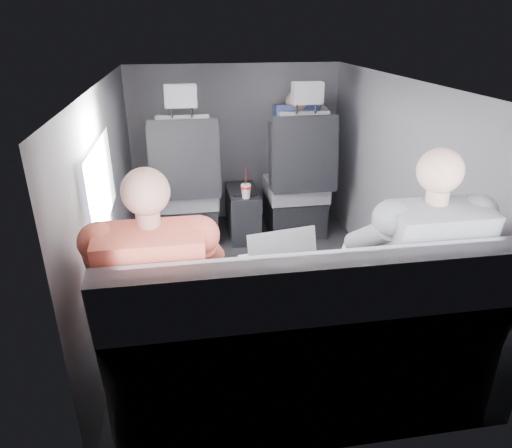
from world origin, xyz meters
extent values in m
plane|color=black|center=(0.00, 0.00, 0.00)|extent=(2.60, 2.60, 0.00)
plane|color=#B2B2AD|center=(0.00, 0.00, 1.35)|extent=(2.60, 2.60, 0.00)
cube|color=#56565B|center=(-0.90, 0.00, 0.68)|extent=(0.02, 2.60, 1.35)
cube|color=#56565B|center=(0.90, 0.00, 0.68)|extent=(0.02, 2.60, 1.35)
cube|color=#56565B|center=(0.00, 1.30, 0.68)|extent=(1.80, 0.02, 1.35)
cube|color=#56565B|center=(0.00, -1.30, 0.68)|extent=(1.80, 0.02, 1.35)
cube|color=white|center=(-0.88, -0.30, 0.90)|extent=(0.02, 0.75, 0.42)
cube|color=black|center=(0.45, 0.67, 0.80)|extent=(0.35, 0.11, 0.59)
cube|color=black|center=(-0.45, 0.92, 0.15)|extent=(0.46, 0.48, 0.30)
cube|color=slate|center=(-0.45, 0.90, 0.38)|extent=(0.48, 0.46, 0.14)
cube|color=slate|center=(-0.45, 0.70, 0.75)|extent=(0.38, 0.18, 0.61)
cube|color=black|center=(-0.67, 0.70, 0.72)|extent=(0.08, 0.21, 0.53)
cube|color=black|center=(-0.23, 0.70, 0.72)|extent=(0.08, 0.21, 0.53)
cube|color=black|center=(-0.45, 0.64, 0.74)|extent=(0.50, 0.11, 0.58)
cube|color=slate|center=(-0.45, 0.66, 1.19)|extent=(0.22, 0.10, 0.15)
cube|color=black|center=(0.45, 0.92, 0.15)|extent=(0.46, 0.48, 0.30)
cube|color=slate|center=(0.45, 0.90, 0.38)|extent=(0.48, 0.46, 0.14)
cube|color=slate|center=(0.45, 0.70, 0.75)|extent=(0.38, 0.18, 0.61)
cube|color=black|center=(0.23, 0.70, 0.72)|extent=(0.08, 0.21, 0.53)
cube|color=black|center=(0.67, 0.70, 0.72)|extent=(0.08, 0.21, 0.53)
cube|color=black|center=(0.45, 0.64, 0.74)|extent=(0.50, 0.11, 0.58)
cube|color=slate|center=(0.45, 0.66, 1.19)|extent=(0.22, 0.10, 0.15)
cube|color=black|center=(0.00, 0.88, 0.20)|extent=(0.24, 0.48, 0.40)
cylinder|color=black|center=(-0.05, 0.76, 0.41)|extent=(0.09, 0.09, 0.01)
cylinder|color=black|center=(0.06, 0.76, 0.41)|extent=(0.09, 0.09, 0.01)
cube|color=slate|center=(0.00, -1.02, 0.23)|extent=(1.60, 0.50, 0.45)
cube|color=slate|center=(0.00, -1.25, 0.68)|extent=(1.60, 0.17, 0.47)
cylinder|color=red|center=(0.00, 0.70, 0.49)|extent=(0.08, 0.08, 0.02)
cylinder|color=white|center=(0.00, 0.70, 0.51)|extent=(0.08, 0.08, 0.01)
cylinder|color=red|center=(0.00, 0.70, 0.58)|extent=(0.01, 0.01, 0.13)
cube|color=silver|center=(-0.58, -0.70, 0.59)|extent=(0.36, 0.28, 0.02)
cube|color=silver|center=(-0.58, -0.71, 0.60)|extent=(0.28, 0.17, 0.00)
cube|color=silver|center=(-0.58, -0.63, 0.60)|extent=(0.10, 0.06, 0.00)
cube|color=silver|center=(-0.58, -0.85, 0.71)|extent=(0.33, 0.11, 0.23)
cube|color=white|center=(-0.58, -0.84, 0.71)|extent=(0.29, 0.09, 0.19)
cube|color=silver|center=(-0.05, -0.70, 0.59)|extent=(0.36, 0.28, 0.02)
cube|color=silver|center=(-0.05, -0.72, 0.60)|extent=(0.28, 0.17, 0.00)
cube|color=silver|center=(-0.05, -0.63, 0.60)|extent=(0.10, 0.07, 0.00)
cube|color=silver|center=(-0.05, -0.84, 0.70)|extent=(0.33, 0.12, 0.21)
cube|color=white|center=(-0.05, -0.83, 0.70)|extent=(0.29, 0.10, 0.18)
cube|color=black|center=(0.47, -0.76, 0.59)|extent=(0.33, 0.26, 0.02)
cube|color=black|center=(0.47, -0.78, 0.60)|extent=(0.26, 0.16, 0.00)
cube|color=black|center=(0.47, -0.70, 0.60)|extent=(0.10, 0.06, 0.00)
cube|color=black|center=(0.47, -0.89, 0.70)|extent=(0.30, 0.12, 0.20)
cube|color=white|center=(0.47, -0.88, 0.69)|extent=(0.26, 0.10, 0.17)
cube|color=#323337|center=(-0.70, -0.90, 0.51)|extent=(0.14, 0.42, 0.12)
cube|color=#323337|center=(-0.49, -0.90, 0.51)|extent=(0.14, 0.42, 0.12)
cube|color=#323337|center=(-0.70, -0.68, 0.23)|extent=(0.12, 0.12, 0.45)
cube|color=#323337|center=(-0.49, -0.68, 0.23)|extent=(0.12, 0.12, 0.45)
cube|color=#CF5C44|center=(-0.60, -1.10, 0.74)|extent=(0.38, 0.26, 0.52)
sphere|color=tan|center=(-0.60, -1.07, 1.11)|extent=(0.17, 0.17, 0.17)
cylinder|color=tan|center=(-0.79, -0.82, 0.66)|extent=(0.11, 0.26, 0.11)
cylinder|color=tan|center=(-0.41, -0.82, 0.66)|extent=(0.11, 0.26, 0.11)
cube|color=navy|center=(0.40, -0.90, 0.51)|extent=(0.15, 0.43, 0.13)
cube|color=navy|center=(0.61, -0.90, 0.51)|extent=(0.15, 0.43, 0.13)
cube|color=navy|center=(0.40, -0.67, 0.23)|extent=(0.13, 0.13, 0.45)
cube|color=navy|center=(0.61, -0.67, 0.23)|extent=(0.13, 0.13, 0.45)
cube|color=slate|center=(0.50, -1.10, 0.75)|extent=(0.39, 0.26, 0.53)
sphere|color=beige|center=(0.50, -1.07, 1.14)|extent=(0.18, 0.18, 0.18)
cylinder|color=beige|center=(0.31, -0.82, 0.67)|extent=(0.11, 0.27, 0.12)
cylinder|color=beige|center=(0.70, -0.82, 0.67)|extent=(0.11, 0.27, 0.12)
cube|color=navy|center=(0.49, 1.08, 0.78)|extent=(0.37, 0.24, 0.54)
sphere|color=tan|center=(0.49, 1.10, 1.06)|extent=(0.19, 0.19, 0.19)
cube|color=navy|center=(0.49, 1.14, 0.49)|extent=(0.32, 0.37, 0.11)
camera|label=1|loc=(-0.46, -2.61, 1.65)|focal=32.00mm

